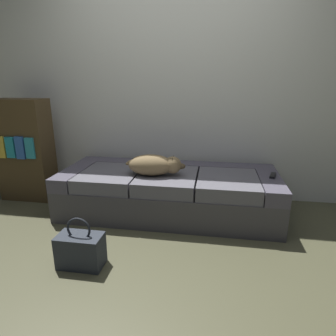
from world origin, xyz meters
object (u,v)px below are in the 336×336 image
(couch, at_px, (169,192))
(tv_remote, at_px, (273,175))
(dog_tan, at_px, (155,165))
(handbag, at_px, (81,250))
(bookshelf, at_px, (25,150))

(couch, relative_size, tv_remote, 13.99)
(couch, distance_m, dog_tan, 0.36)
(tv_remote, distance_m, handbag, 1.78)
(couch, distance_m, tv_remote, 1.00)
(handbag, distance_m, bookshelf, 1.65)
(couch, height_order, dog_tan, dog_tan)
(couch, relative_size, handbag, 5.55)
(dog_tan, height_order, bookshelf, bookshelf)
(handbag, bearing_deg, couch, 64.08)
(dog_tan, height_order, handbag, dog_tan)
(tv_remote, relative_size, bookshelf, 0.14)
(couch, relative_size, bookshelf, 1.91)
(tv_remote, height_order, bookshelf, bookshelf)
(handbag, xyz_separation_m, bookshelf, (-1.14, 1.11, 0.42))
(tv_remote, bearing_deg, dog_tan, -157.52)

